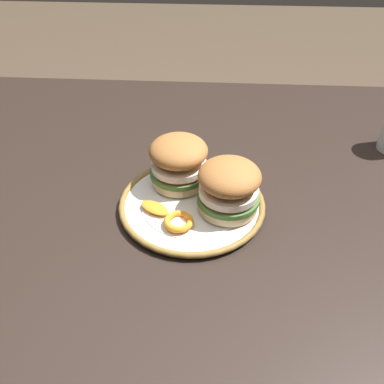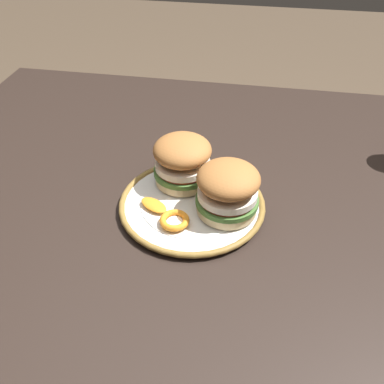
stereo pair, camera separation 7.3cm
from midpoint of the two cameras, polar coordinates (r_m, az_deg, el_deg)
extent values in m
plane|color=#4C3D2D|center=(1.45, 4.91, -23.07)|extent=(8.00, 8.00, 0.00)
cube|color=black|center=(0.89, 7.40, -1.15)|extent=(1.48, 1.05, 0.03)
cube|color=black|center=(1.63, -17.00, 2.34)|extent=(0.06, 0.06, 0.70)
cylinder|color=white|center=(0.83, 2.49, -1.90)|extent=(0.26, 0.26, 0.01)
torus|color=olive|center=(0.83, 2.50, -1.59)|extent=(0.29, 0.29, 0.01)
cylinder|color=white|center=(0.83, 2.51, -1.54)|extent=(0.20, 0.20, 0.00)
cylinder|color=beige|center=(0.87, 1.13, 2.05)|extent=(0.11, 0.11, 0.02)
cylinder|color=#477033|center=(0.86, 1.14, 2.78)|extent=(0.12, 0.12, 0.01)
cylinder|color=#BC3828|center=(0.86, 1.15, 3.21)|extent=(0.11, 0.11, 0.01)
cylinder|color=silver|center=(0.85, 1.16, 3.76)|extent=(0.11, 0.11, 0.01)
ellipsoid|color=#A36633|center=(0.83, 1.18, 5.60)|extent=(0.16, 0.16, 0.05)
cylinder|color=beige|center=(0.81, 7.21, -1.97)|extent=(0.11, 0.11, 0.02)
cylinder|color=#477033|center=(0.80, 7.29, -1.21)|extent=(0.12, 0.12, 0.01)
cylinder|color=#BC3828|center=(0.79, 7.33, -0.77)|extent=(0.11, 0.11, 0.01)
cylinder|color=silver|center=(0.79, 7.39, -0.21)|extent=(0.11, 0.11, 0.01)
ellipsoid|color=#A36633|center=(0.77, 7.59, 1.70)|extent=(0.16, 0.16, 0.05)
torus|color=orange|center=(0.77, 0.31, -3.94)|extent=(0.08, 0.08, 0.01)
cylinder|color=#F4E5C6|center=(0.78, 0.30, -4.18)|extent=(0.03, 0.03, 0.00)
ellipsoid|color=orange|center=(0.81, -2.63, -1.85)|extent=(0.07, 0.06, 0.01)
camera|label=1|loc=(0.04, -87.44, 2.09)|focal=39.49mm
camera|label=2|loc=(0.04, 92.56, -2.09)|focal=39.49mm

